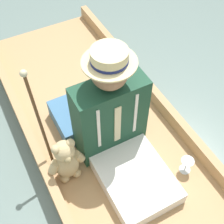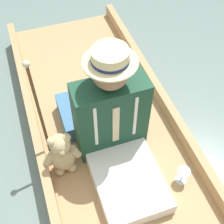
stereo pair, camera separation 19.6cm
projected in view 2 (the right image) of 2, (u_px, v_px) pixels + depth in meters
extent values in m
plane|color=slate|center=(113.00, 155.00, 2.36)|extent=(16.00, 16.00, 0.00)
cube|color=tan|center=(113.00, 151.00, 2.32)|extent=(1.08, 3.21, 0.12)
cube|color=tan|center=(177.00, 124.00, 2.33)|extent=(0.06, 3.21, 0.11)
cube|color=tan|center=(43.00, 163.00, 2.12)|extent=(0.06, 3.21, 0.11)
cube|color=teal|center=(95.00, 110.00, 2.40)|extent=(0.53, 0.37, 0.15)
cube|color=white|center=(129.00, 183.00, 2.03)|extent=(0.43, 0.53, 0.11)
cube|color=#19422D|center=(111.00, 117.00, 2.05)|extent=(0.47, 0.20, 0.61)
cube|color=beige|center=(116.00, 125.00, 1.96)|extent=(0.04, 0.01, 0.33)
cube|color=white|center=(135.00, 117.00, 1.96)|extent=(0.02, 0.01, 0.36)
cube|color=white|center=(96.00, 128.00, 1.91)|extent=(0.02, 0.01, 0.36)
sphere|color=#936B4C|center=(110.00, 71.00, 1.73)|extent=(0.22, 0.22, 0.22)
cylinder|color=beige|center=(110.00, 62.00, 1.68)|extent=(0.31, 0.31, 0.01)
cylinder|color=beige|center=(110.00, 56.00, 1.65)|extent=(0.21, 0.21, 0.08)
cylinder|color=navy|center=(110.00, 59.00, 1.67)|extent=(0.21, 0.21, 0.02)
ellipsoid|color=tan|center=(63.00, 158.00, 2.07)|extent=(0.16, 0.13, 0.24)
sphere|color=tan|center=(60.00, 144.00, 1.94)|extent=(0.14, 0.14, 0.14)
sphere|color=tan|center=(62.00, 152.00, 1.91)|extent=(0.05, 0.05, 0.05)
sphere|color=tan|center=(66.00, 137.00, 1.91)|extent=(0.06, 0.06, 0.06)
sphere|color=tan|center=(51.00, 142.00, 1.89)|extent=(0.06, 0.06, 0.06)
cylinder|color=tan|center=(75.00, 152.00, 2.06)|extent=(0.09, 0.06, 0.10)
cylinder|color=tan|center=(50.00, 159.00, 2.02)|extent=(0.09, 0.06, 0.10)
sphere|color=tan|center=(72.00, 167.00, 2.13)|extent=(0.07, 0.07, 0.07)
sphere|color=tan|center=(60.00, 171.00, 2.11)|extent=(0.07, 0.07, 0.07)
cylinder|color=silver|center=(181.00, 180.00, 2.10)|extent=(0.08, 0.08, 0.01)
cylinder|color=silver|center=(182.00, 177.00, 2.07)|extent=(0.01, 0.01, 0.07)
cone|color=silver|center=(183.00, 173.00, 2.02)|extent=(0.09, 0.09, 0.04)
cylinder|color=brown|center=(41.00, 118.00, 1.95)|extent=(0.02, 0.20, 0.76)
sphere|color=beige|center=(26.00, 64.00, 1.71)|extent=(0.04, 0.04, 0.04)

